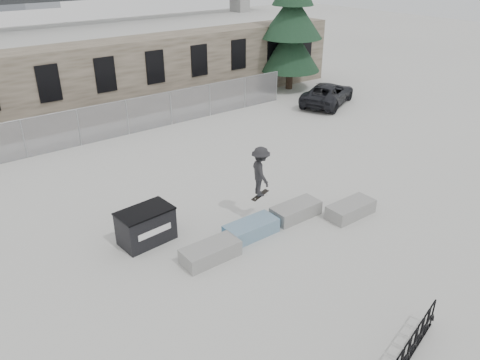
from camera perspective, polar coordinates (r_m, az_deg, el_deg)
name	(u,v)px	position (r m, az deg, el deg)	size (l,w,h in m)	color
ground	(275,229)	(17.60, 4.25, -5.95)	(120.00, 120.00, 0.00)	beige
stone_wall	(98,81)	(29.92, -16.88, 11.43)	(36.00, 2.58, 4.50)	brown
chainlink_fence	(127,117)	(26.90, -13.57, 7.51)	(22.06, 0.06, 2.02)	gray
planter_far_left	(210,252)	(15.85, -3.62, -8.71)	(2.00, 0.90, 0.54)	gray
planter_center_left	(251,228)	(17.04, 1.36, -5.91)	(2.00, 0.90, 0.54)	teal
planter_center_right	(296,210)	(18.28, 6.82, -3.67)	(2.00, 0.90, 0.54)	gray
planter_offset	(351,209)	(18.75, 13.35, -3.44)	(2.00, 0.90, 0.54)	gray
dumpster	(146,226)	(16.86, -11.39, -5.48)	(2.00, 1.33, 1.26)	black
bike_rack	(405,357)	(12.84, 19.45, -19.69)	(4.37, 1.12, 0.90)	black
spruce_tree	(292,21)	(34.96, 6.36, 18.73)	(4.39, 4.39, 11.50)	#38281E
suv	(328,94)	(32.29, 10.65, 10.32)	(2.40, 5.20, 1.44)	black
skateboarder	(261,172)	(17.33, 2.53, 1.03)	(1.09, 1.41, 2.05)	#232325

